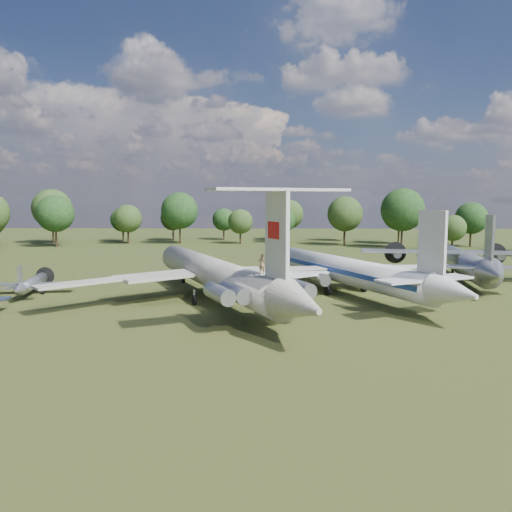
# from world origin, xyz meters

# --- Properties ---
(ground) EXTENTS (300.00, 300.00, 0.00)m
(ground) POSITION_xyz_m (0.00, 0.00, 0.00)
(ground) COLOR #213F15
(ground) RESTS_ON ground
(il62_airliner) EXTENTS (57.48, 63.32, 5.05)m
(il62_airliner) POSITION_xyz_m (2.79, -3.32, 2.52)
(il62_airliner) COLOR #B5B5B0
(il62_airliner) RESTS_ON ground
(tu104_jet) EXTENTS (50.76, 56.47, 4.62)m
(tu104_jet) POSITION_xyz_m (18.90, 1.94, 2.31)
(tu104_jet) COLOR silver
(tu104_jet) RESTS_ON ground
(an12_transport) EXTENTS (34.42, 37.40, 4.40)m
(an12_transport) POSITION_xyz_m (38.33, 10.81, 2.20)
(an12_transport) COLOR #A8ABB0
(an12_transport) RESTS_ON ground
(small_prop_northwest) EXTENTS (12.89, 16.00, 2.11)m
(small_prop_northwest) POSITION_xyz_m (-20.64, -0.13, 1.05)
(small_prop_northwest) COLOR #929599
(small_prop_northwest) RESTS_ON ground
(person_on_il62) EXTENTS (0.83, 0.76, 1.91)m
(person_on_il62) POSITION_xyz_m (8.69, -16.17, 6.00)
(person_on_il62) COLOR #9C7B4F
(person_on_il62) RESTS_ON il62_airliner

